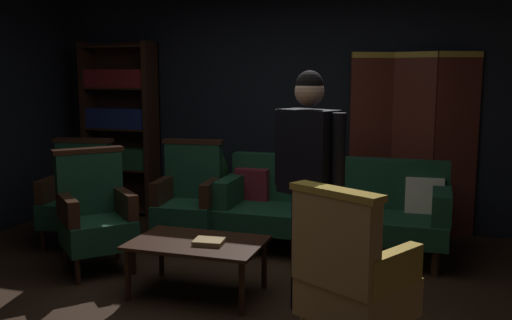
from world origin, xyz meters
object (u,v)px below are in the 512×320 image
Objects in this scene: folding_screen at (413,142)px; armchair_gilt_accent at (351,275)px; armchair_wing_right at (95,214)px; standing_figure at (308,170)px; armchair_wing_far at (189,198)px; book_tan_leather at (209,242)px; potted_plant at (202,178)px; bookshelf at (121,125)px; armchair_wing_left at (78,196)px; coffee_table at (197,247)px; velvet_couch at (332,205)px.

folding_screen is 2.80m from armchair_gilt_accent.
armchair_wing_right is 2.03m from standing_figure.
armchair_wing_right is 0.97m from armchair_wing_far.
book_tan_leather is at bearing 177.83° from standing_figure.
potted_plant is (-2.25, -0.26, -0.46)m from folding_screen.
folding_screen is 3.22m from armchair_wing_right.
bookshelf is at bearing 133.24° from book_tan_leather.
armchair_wing_far is at bearing 120.94° from book_tan_leather.
bookshelf is 1.80m from armchair_wing_far.
armchair_wing_left is at bearing -128.29° from potted_plant.
armchair_wing_far is at bearing 12.85° from armchair_wing_left.
armchair_wing_left reaches higher than coffee_table.
book_tan_leather is at bearing 155.20° from armchair_gilt_accent.
armchair_wing_left is (-3.11, -1.35, -0.50)m from folding_screen.
potted_plant reaches higher than book_tan_leather.
coffee_table is (-0.79, -1.37, -0.08)m from velvet_couch.
standing_figure is at bearing -4.40° from coffee_table.
armchair_wing_right is (0.58, -0.58, 0.00)m from armchair_wing_left.
armchair_wing_far is at bearing 141.21° from standing_figure.
armchair_gilt_accent is at bearing -52.57° from standing_figure.
armchair_wing_far reaches higher than coffee_table.
armchair_wing_right is at bearing -121.48° from armchair_wing_far.
book_tan_leather is (-0.76, 0.03, -0.59)m from standing_figure.
folding_screen is 2.66m from book_tan_leather.
book_tan_leather is at bearing -115.60° from velvet_couch.
armchair_gilt_accent is 3.21m from armchair_wing_left.
book_tan_leather is at bearing -65.46° from potted_plant.
armchair_gilt_accent is 1.00× the size of armchair_wing_left.
standing_figure reaches higher than armchair_gilt_accent.
bookshelf is 1.27m from potted_plant.
armchair_wing_left is 2.72m from standing_figure.
velvet_couch is 1.99m from armchair_gilt_accent.
book_tan_leather is at bearing -26.46° from armchair_wing_left.
potted_plant is at bearing 129.72° from standing_figure.
armchair_gilt_accent reaches higher than potted_plant.
coffee_table is 0.13m from book_tan_leather.
bookshelf is (-3.38, -0.07, 0.09)m from folding_screen.
bookshelf reaches higher than armchair_wing_far.
armchair_wing_right reaches higher than book_tan_leather.
velvet_couch is at bearing 64.40° from book_tan_leather.
armchair_wing_far is (0.50, 0.82, 0.00)m from armchair_wing_right.
book_tan_leather is at bearing -59.06° from armchair_wing_far.
armchair_wing_far is at bearing 137.71° from armchair_gilt_accent.
bookshelf is 1.97× the size of armchair_wing_left.
standing_figure is (1.93, -0.32, 0.54)m from armchair_wing_right.
armchair_gilt_accent and armchair_wing_left have the same top height.
armchair_wing_left is 1.96m from book_tan_leather.
standing_figure is (1.43, -1.15, 0.54)m from armchair_wing_far.
book_tan_leather is (0.67, -1.12, -0.05)m from armchair_wing_far.
velvet_couch is at bearing 12.55° from armchair_wing_left.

